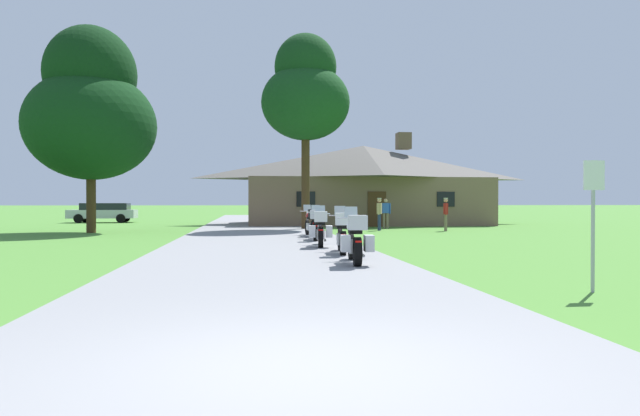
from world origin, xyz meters
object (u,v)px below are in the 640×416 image
at_px(motorcycle_silver_fourth_in_row, 316,225).
at_px(tree_left_near, 91,110).
at_px(bystander_blue_shirt_near_lodge, 386,212).
at_px(motorcycle_red_farthest_in_row, 311,223).
at_px(bystander_tan_shirt_beside_signpost, 379,212).
at_px(bystander_red_shirt_by_tree, 446,212).
at_px(parked_silver_suv_far_left, 104,212).
at_px(motorcycle_white_nearest_to_camera, 355,240).
at_px(motorcycle_blue_third_in_row, 321,229).
at_px(motorcycle_red_second_in_row, 342,233).
at_px(metal_signpost_roadside, 593,209).
at_px(tree_by_lodge_front, 306,93).

bearing_deg(motorcycle_silver_fourth_in_row, tree_left_near, 150.16).
height_order(motorcycle_silver_fourth_in_row, bystander_blue_shirt_near_lodge, bystander_blue_shirt_near_lodge).
distance_m(motorcycle_red_farthest_in_row, tree_left_near, 12.37).
bearing_deg(bystander_tan_shirt_beside_signpost, motorcycle_red_farthest_in_row, 163.85).
bearing_deg(bystander_red_shirt_by_tree, motorcycle_red_farthest_in_row, -44.10).
relative_size(motorcycle_red_farthest_in_row, bystander_red_shirt_by_tree, 1.24).
height_order(bystander_tan_shirt_beside_signpost, bystander_red_shirt_by_tree, same).
distance_m(tree_left_near, parked_silver_suv_far_left, 15.12).
xyz_separation_m(motorcycle_white_nearest_to_camera, motorcycle_blue_third_in_row, (-0.16, 5.11, 0.00)).
bearing_deg(motorcycle_blue_third_in_row, tree_left_near, 139.62).
xyz_separation_m(motorcycle_white_nearest_to_camera, motorcycle_red_farthest_in_row, (0.13, 10.70, 0.01)).
bearing_deg(motorcycle_blue_third_in_row, motorcycle_silver_fourth_in_row, 92.84).
relative_size(motorcycle_white_nearest_to_camera, motorcycle_red_farthest_in_row, 1.00).
height_order(motorcycle_red_second_in_row, bystander_tan_shirt_beside_signpost, bystander_tan_shirt_beside_signpost).
relative_size(metal_signpost_roadside, parked_silver_suv_far_left, 0.46).
distance_m(motorcycle_blue_third_in_row, bystander_blue_shirt_near_lodge, 13.93).
xyz_separation_m(tree_by_lodge_front, tree_left_near, (-10.51, -1.75, -1.43)).
bearing_deg(parked_silver_suv_far_left, motorcycle_red_farthest_in_row, -146.58).
distance_m(motorcycle_white_nearest_to_camera, motorcycle_red_farthest_in_row, 10.70).
bearing_deg(motorcycle_red_second_in_row, tree_left_near, 133.98).
height_order(motorcycle_red_farthest_in_row, tree_left_near, tree_left_near).
xyz_separation_m(motorcycle_white_nearest_to_camera, metal_signpost_roadside, (3.15, -4.11, 0.74)).
distance_m(motorcycle_white_nearest_to_camera, parked_silver_suv_far_left, 32.19).
bearing_deg(motorcycle_blue_third_in_row, metal_signpost_roadside, -63.74).
relative_size(motorcycle_silver_fourth_in_row, tree_by_lodge_front, 0.20).
bearing_deg(bystander_tan_shirt_beside_signpost, parked_silver_suv_far_left, 73.67).
bearing_deg(metal_signpost_roadside, bystander_red_shirt_by_tree, 77.28).
bearing_deg(bystander_tan_shirt_beside_signpost, bystander_red_shirt_by_tree, -84.34).
bearing_deg(motorcycle_red_second_in_row, tree_by_lodge_front, 94.30).
relative_size(motorcycle_blue_third_in_row, bystander_red_shirt_by_tree, 1.24).
bearing_deg(motorcycle_red_farthest_in_row, bystander_red_shirt_by_tree, 25.82).
relative_size(motorcycle_blue_third_in_row, motorcycle_red_farthest_in_row, 1.00).
relative_size(motorcycle_red_farthest_in_row, bystander_tan_shirt_beside_signpost, 1.24).
bearing_deg(bystander_blue_shirt_near_lodge, motorcycle_blue_third_in_row, 79.51).
distance_m(motorcycle_silver_fourth_in_row, metal_signpost_roadside, 12.75).
xyz_separation_m(motorcycle_silver_fourth_in_row, bystander_tan_shirt_beside_signpost, (4.20, 7.65, 0.33)).
xyz_separation_m(bystander_blue_shirt_near_lodge, metal_signpost_roadside, (-1.94, -22.12, 0.42)).
distance_m(motorcycle_white_nearest_to_camera, motorcycle_silver_fourth_in_row, 8.23).
height_order(motorcycle_red_second_in_row, motorcycle_red_farthest_in_row, same).
height_order(motorcycle_silver_fourth_in_row, metal_signpost_roadside, metal_signpost_roadside).
height_order(motorcycle_red_second_in_row, metal_signpost_roadside, metal_signpost_roadside).
bearing_deg(motorcycle_red_second_in_row, bystander_tan_shirt_beside_signpost, 78.67).
bearing_deg(motorcycle_silver_fourth_in_row, parked_silver_suv_far_left, 127.64).
bearing_deg(bystander_blue_shirt_near_lodge, motorcycle_white_nearest_to_camera, 85.87).
height_order(bystander_tan_shirt_beside_signpost, tree_left_near, tree_left_near).
bearing_deg(motorcycle_red_farthest_in_row, motorcycle_white_nearest_to_camera, -94.87).
bearing_deg(bystander_blue_shirt_near_lodge, bystander_red_shirt_by_tree, 139.00).
bearing_deg(bystander_red_shirt_by_tree, motorcycle_red_second_in_row, -14.94).
height_order(motorcycle_blue_third_in_row, motorcycle_red_farthest_in_row, same).
distance_m(motorcycle_silver_fourth_in_row, tree_left_near, 13.46).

